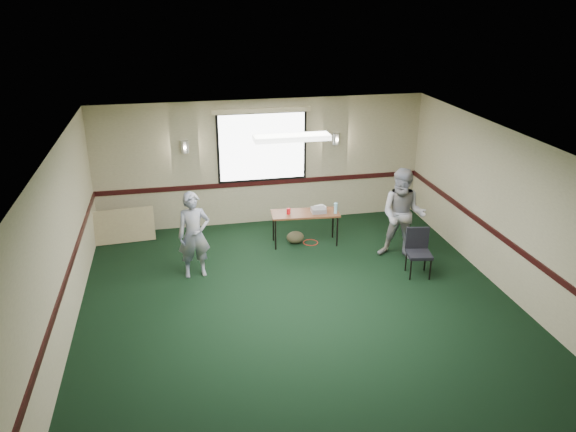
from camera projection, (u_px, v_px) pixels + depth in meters
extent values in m
plane|color=black|center=(305.00, 317.00, 8.82)|extent=(8.00, 8.00, 0.00)
plane|color=tan|center=(262.00, 163.00, 11.93)|extent=(7.00, 0.00, 7.00)
plane|color=tan|center=(56.00, 261.00, 7.65)|extent=(0.00, 8.00, 8.00)
plane|color=tan|center=(519.00, 221.00, 8.96)|extent=(0.00, 8.00, 8.00)
plane|color=white|center=(307.00, 151.00, 7.80)|extent=(8.00, 8.00, 0.00)
cube|color=black|center=(263.00, 183.00, 12.09)|extent=(7.00, 0.03, 0.10)
cube|color=black|center=(63.00, 289.00, 7.82)|extent=(0.03, 8.00, 0.10)
cube|color=black|center=(513.00, 246.00, 9.13)|extent=(0.03, 8.00, 0.10)
cube|color=black|center=(262.00, 147.00, 11.78)|extent=(1.90, 0.01, 1.50)
cube|color=white|center=(262.00, 147.00, 11.77)|extent=(1.80, 0.02, 1.40)
cube|color=beige|center=(262.00, 110.00, 11.48)|extent=(2.05, 0.08, 0.10)
cylinder|color=silver|center=(185.00, 147.00, 11.41)|extent=(0.16, 0.16, 0.25)
cylinder|color=silver|center=(336.00, 139.00, 12.01)|extent=(0.16, 0.16, 0.25)
cube|color=white|center=(292.00, 138.00, 8.73)|extent=(1.20, 0.32, 0.08)
cube|color=#562C18|center=(305.00, 213.00, 11.12)|extent=(1.37, 0.64, 0.04)
cylinder|color=black|center=(276.00, 235.00, 10.98)|extent=(0.03, 0.03, 0.63)
cylinder|color=black|center=(337.00, 232.00, 11.12)|extent=(0.03, 0.03, 0.63)
cylinder|color=black|center=(273.00, 226.00, 11.37)|extent=(0.03, 0.03, 0.63)
cylinder|color=black|center=(333.00, 223.00, 11.51)|extent=(0.03, 0.03, 0.63)
cube|color=gray|center=(318.00, 210.00, 11.11)|extent=(0.29, 0.24, 0.09)
cube|color=white|center=(320.00, 207.00, 11.32)|extent=(0.24, 0.21, 0.05)
cylinder|color=red|center=(288.00, 211.00, 11.03)|extent=(0.08, 0.08, 0.12)
cylinder|color=#92D8F0|center=(336.00, 208.00, 11.03)|extent=(0.07, 0.07, 0.22)
ellipsoid|color=#403E24|center=(295.00, 237.00, 11.32)|extent=(0.42, 0.35, 0.25)
torus|color=red|center=(311.00, 242.00, 11.38)|extent=(0.36, 0.36, 0.02)
cube|color=tan|center=(120.00, 226.00, 11.30)|extent=(1.36, 0.30, 0.69)
cube|color=black|center=(419.00, 254.00, 9.95)|extent=(0.48, 0.48, 0.06)
cube|color=black|center=(417.00, 238.00, 10.05)|extent=(0.42, 0.11, 0.41)
cylinder|color=black|center=(411.00, 270.00, 9.87)|extent=(0.03, 0.03, 0.39)
cylinder|color=black|center=(430.00, 270.00, 9.88)|extent=(0.03, 0.03, 0.39)
cylinder|color=black|center=(406.00, 261.00, 10.19)|extent=(0.03, 0.03, 0.39)
cylinder|color=black|center=(425.00, 261.00, 10.20)|extent=(0.03, 0.03, 0.39)
imported|color=#3B4B83|center=(194.00, 235.00, 9.83)|extent=(0.60, 0.42, 1.57)
imported|color=#798DBD|center=(403.00, 215.00, 10.44)|extent=(1.08, 1.01, 1.76)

